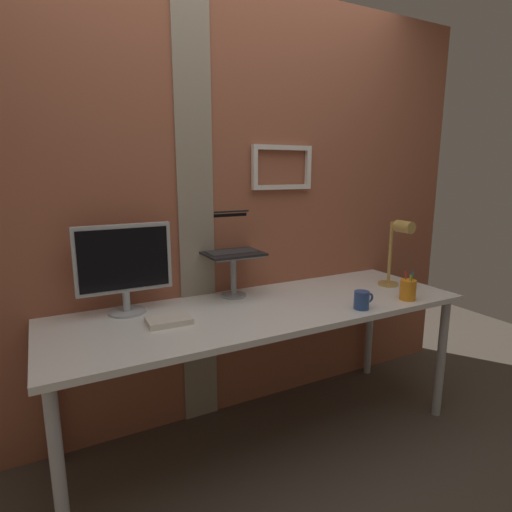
% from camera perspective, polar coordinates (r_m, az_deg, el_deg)
% --- Properties ---
extents(ground_plane, '(6.00, 6.00, 0.00)m').
position_cam_1_polar(ground_plane, '(2.48, -0.60, -23.94)').
color(ground_plane, '#4C4238').
extents(brick_wall_back, '(3.49, 0.16, 2.42)m').
position_cam_1_polar(brick_wall_back, '(2.40, -5.24, 6.07)').
color(brick_wall_back, '#9E563D').
rests_on(brick_wall_back, ground_plane).
extents(desk, '(2.16, 0.72, 0.75)m').
position_cam_1_polar(desk, '(2.18, 1.24, -8.61)').
color(desk, white).
rests_on(desk, ground_plane).
extents(monitor, '(0.46, 0.18, 0.44)m').
position_cam_1_polar(monitor, '(2.10, -17.70, -0.88)').
color(monitor, '#ADB2B7').
rests_on(monitor, desk).
extents(laptop_stand, '(0.28, 0.22, 0.24)m').
position_cam_1_polar(laptop_stand, '(2.29, -3.14, -1.72)').
color(laptop_stand, gray).
rests_on(laptop_stand, desk).
extents(laptop, '(0.31, 0.28, 0.23)m').
position_cam_1_polar(laptop, '(2.33, -3.87, 1.96)').
color(laptop, black).
rests_on(laptop, laptop_stand).
extents(desk_lamp, '(0.12, 0.20, 0.41)m').
position_cam_1_polar(desk_lamp, '(2.59, 18.92, 1.31)').
color(desk_lamp, tan).
rests_on(desk_lamp, desk).
extents(pen_cup, '(0.09, 0.09, 0.16)m').
position_cam_1_polar(pen_cup, '(2.41, 20.16, -4.37)').
color(pen_cup, orange).
rests_on(pen_cup, desk).
extents(coffee_mug, '(0.12, 0.08, 0.09)m').
position_cam_1_polar(coffee_mug, '(2.18, 14.37, -5.89)').
color(coffee_mug, '#2D4C8C').
rests_on(coffee_mug, desk).
extents(paper_clutter_stack, '(0.21, 0.15, 0.03)m').
position_cam_1_polar(paper_clutter_stack, '(1.98, -11.86, -8.67)').
color(paper_clutter_stack, silver).
rests_on(paper_clutter_stack, desk).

